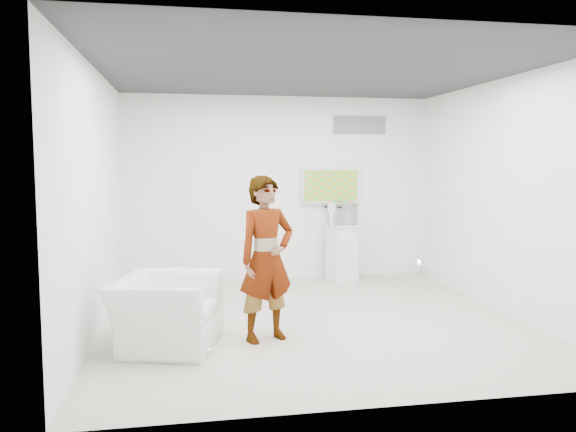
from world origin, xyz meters
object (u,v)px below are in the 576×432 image
object	(u,v)px
person	(266,259)
armchair	(167,312)
pedestal	(342,253)
floor_uplight	(419,270)
tv	(331,186)

from	to	relation	value
person	armchair	world-z (taller)	person
armchair	pedestal	distance (m)	3.93
person	armchair	bearing A→B (deg)	159.29
armchair	floor_uplight	world-z (taller)	armchair
floor_uplight	armchair	bearing A→B (deg)	-144.27
tv	pedestal	distance (m)	1.13
tv	person	xyz separation A→B (m)	(-1.50, -3.10, -0.65)
pedestal	floor_uplight	bearing A→B (deg)	2.54
floor_uplight	person	bearing A→B (deg)	-136.03
tv	floor_uplight	distance (m)	2.07
person	armchair	distance (m)	1.19
pedestal	tv	bearing A→B (deg)	116.27
floor_uplight	pedestal	bearing A→B (deg)	-177.46
person	pedestal	distance (m)	3.30
tv	person	size ratio (longest dim) A/B	0.56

